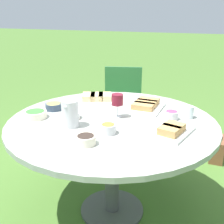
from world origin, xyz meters
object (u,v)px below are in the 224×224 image
(dining_table, at_px, (112,132))
(chair_near_right, at_px, (123,99))
(water_pitcher, at_px, (70,114))
(wine_glass, at_px, (117,100))
(handbag, at_px, (217,148))

(dining_table, height_order, chair_near_right, chair_near_right)
(water_pitcher, bearing_deg, wine_glass, 140.25)
(dining_table, xyz_separation_m, wine_glass, (-0.07, 0.01, 0.22))
(dining_table, height_order, water_pitcher, water_pitcher)
(dining_table, distance_m, handbag, 1.51)
(wine_glass, bearing_deg, water_pitcher, -39.75)
(chair_near_right, xyz_separation_m, wine_glass, (1.20, 0.38, 0.38))
(dining_table, bearing_deg, wine_glass, 167.74)
(water_pitcher, relative_size, handbag, 0.49)
(handbag, bearing_deg, chair_near_right, -94.32)
(chair_near_right, relative_size, water_pitcher, 4.92)
(chair_near_right, xyz_separation_m, water_pitcher, (1.48, 0.15, 0.34))
(dining_table, relative_size, water_pitcher, 8.17)
(dining_table, xyz_separation_m, handbag, (-1.19, 0.74, -0.56))
(chair_near_right, distance_m, wine_glass, 1.32)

